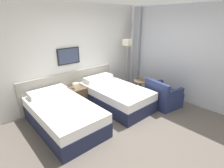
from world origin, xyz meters
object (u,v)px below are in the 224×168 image
(bed_near_window, at_px, (115,96))
(floor_lamp, at_px, (127,49))
(nightstand, at_px, (77,96))
(side_table, at_px, (140,87))
(bed_near_door, at_px, (63,115))
(armchair, at_px, (163,97))

(bed_near_window, xyz_separation_m, floor_lamp, (1.12, 0.65, 1.09))
(bed_near_window, xyz_separation_m, nightstand, (-0.78, 0.72, -0.02))
(floor_lamp, bearing_deg, side_table, -111.30)
(bed_near_door, distance_m, floor_lamp, 2.96)
(bed_near_window, bearing_deg, floor_lamp, 30.06)
(bed_near_window, bearing_deg, armchair, -42.90)
(side_table, bearing_deg, nightstand, 147.75)
(bed_near_door, relative_size, bed_near_window, 1.00)
(floor_lamp, bearing_deg, nightstand, 177.75)
(bed_near_door, bearing_deg, nightstand, 42.86)
(floor_lamp, bearing_deg, bed_near_door, -166.39)
(bed_near_window, relative_size, armchair, 2.20)
(nightstand, height_order, side_table, nightstand)
(bed_near_door, distance_m, bed_near_window, 1.56)
(nightstand, relative_size, floor_lamp, 0.39)
(nightstand, distance_m, armchair, 2.38)
(bed_near_window, distance_m, floor_lamp, 1.69)
(bed_near_door, height_order, nightstand, bed_near_door)
(side_table, distance_m, armchair, 0.69)
(armchair, bearing_deg, bed_near_door, 79.74)
(nightstand, height_order, floor_lamp, floor_lamp)
(nightstand, relative_size, armchair, 0.72)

